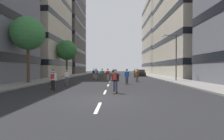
{
  "coord_description": "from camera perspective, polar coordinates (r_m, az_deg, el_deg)",
  "views": [
    {
      "loc": [
        0.84,
        -9.69,
        1.85
      ],
      "look_at": [
        0.0,
        25.52,
        1.47
      ],
      "focal_mm": 26.37,
      "sensor_mm": 36.0,
      "label": 1
    }
  ],
  "objects": [
    {
      "name": "building_right_mid",
      "position": [
        45.1,
        26.38,
        20.94
      ],
      "size": [
        14.04,
        23.17,
        34.92
      ],
      "color": "#BCB29E",
      "rests_on": "ground_plane"
    },
    {
      "name": "building_left_far",
      "position": [
        64.07,
        -16.95,
        14.61
      ],
      "size": [
        14.04,
        18.64,
        34.55
      ],
      "color": "#4C4744",
      "rests_on": "ground_plane"
    },
    {
      "name": "skater_2",
      "position": [
        23.68,
        -1.46,
        -1.47
      ],
      "size": [
        0.56,
        0.92,
        1.78
      ],
      "color": "brown",
      "rests_on": "ground_plane"
    },
    {
      "name": "skater_8",
      "position": [
        22.42,
        8.72,
        -1.51
      ],
      "size": [
        0.57,
        0.92,
        1.78
      ],
      "color": "brown",
      "rests_on": "ground_plane"
    },
    {
      "name": "sidewalk_right",
      "position": [
        37.22,
        15.26,
        -2.14
      ],
      "size": [
        3.83,
        64.53,
        0.14
      ],
      "primitive_type": "cube",
      "color": "gray",
      "rests_on": "ground_plane"
    },
    {
      "name": "skater_3",
      "position": [
        19.03,
        5.18,
        -1.98
      ],
      "size": [
        0.57,
        0.92,
        1.78
      ],
      "color": "brown",
      "rests_on": "ground_plane"
    },
    {
      "name": "lane_markings",
      "position": [
        32.75,
        -0.1,
        -2.61
      ],
      "size": [
        0.16,
        52.2,
        0.01
      ],
      "color": "silver",
      "rests_on": "ground_plane"
    },
    {
      "name": "streetlamp_right",
      "position": [
        25.01,
        20.56,
        5.83
      ],
      "size": [
        2.13,
        0.3,
        6.5
      ],
      "color": "#3F3F44",
      "rests_on": "sidewalk_right"
    },
    {
      "name": "skater_5",
      "position": [
        32.36,
        -5.41,
        -0.86
      ],
      "size": [
        0.54,
        0.91,
        1.78
      ],
      "color": "brown",
      "rests_on": "ground_plane"
    },
    {
      "name": "skater_7",
      "position": [
        18.36,
        -15.39,
        -2.09
      ],
      "size": [
        0.57,
        0.92,
        1.78
      ],
      "color": "brown",
      "rests_on": "ground_plane"
    },
    {
      "name": "skater_4",
      "position": [
        33.31,
        7.91,
        -0.87
      ],
      "size": [
        0.55,
        0.91,
        1.78
      ],
      "color": "brown",
      "rests_on": "ground_plane"
    },
    {
      "name": "sidewalk_left",
      "position": [
        37.65,
        -15.01,
        -2.11
      ],
      "size": [
        3.83,
        64.53,
        0.14
      ],
      "primitive_type": "cube",
      "color": "gray",
      "rests_on": "ground_plane"
    },
    {
      "name": "building_left_mid",
      "position": [
        45.0,
        -25.66,
        17.67
      ],
      "size": [
        14.04,
        16.48,
        29.99
      ],
      "color": "#BCB29E",
      "rests_on": "ground_plane"
    },
    {
      "name": "skater_6",
      "position": [
        26.31,
        -3.43,
        -1.26
      ],
      "size": [
        0.56,
        0.92,
        1.78
      ],
      "color": "brown",
      "rests_on": "ground_plane"
    },
    {
      "name": "skater_0",
      "position": [
        12.12,
        1.15,
        -3.31
      ],
      "size": [
        0.57,
        0.92,
        1.78
      ],
      "color": "brown",
      "rests_on": "ground_plane"
    },
    {
      "name": "skater_9",
      "position": [
        38.65,
        0.5,
        -0.66
      ],
      "size": [
        0.56,
        0.92,
        1.78
      ],
      "color": "brown",
      "rests_on": "ground_plane"
    },
    {
      "name": "skater_1",
      "position": [
        30.06,
        -6.33,
        -0.97
      ],
      "size": [
        0.53,
        0.9,
        1.78
      ],
      "color": "brown",
      "rests_on": "ground_plane"
    },
    {
      "name": "ground_plane",
      "position": [
        33.21,
        -0.08,
        -2.57
      ],
      "size": [
        140.78,
        140.78,
        0.0
      ],
      "primitive_type": "plane",
      "color": "black"
    },
    {
      "name": "skater_10",
      "position": [
        17.3,
        -19.87,
        -2.27
      ],
      "size": [
        0.57,
        0.92,
        1.78
      ],
      "color": "brown",
      "rests_on": "ground_plane"
    },
    {
      "name": "street_tree_mid",
      "position": [
        36.98,
        -15.42,
        6.58
      ],
      "size": [
        4.34,
        4.34,
        7.76
      ],
      "color": "#4C3823",
      "rests_on": "sidewalk_left"
    },
    {
      "name": "skater_11",
      "position": [
        27.47,
        -5.61,
        -1.12
      ],
      "size": [
        0.57,
        0.92,
        1.78
      ],
      "color": "brown",
      "rests_on": "ground_plane"
    },
    {
      "name": "parked_car_near",
      "position": [
        39.35,
        9.86,
        -1.06
      ],
      "size": [
        1.82,
        4.4,
        1.52
      ],
      "color": "black",
      "rests_on": "ground_plane"
    },
    {
      "name": "building_right_far",
      "position": [
        62.66,
        18.18,
        10.82
      ],
      "size": [
        14.04,
        19.49,
        25.78
      ],
      "color": "#BCB29E",
      "rests_on": "ground_plane"
    },
    {
      "name": "skater_12",
      "position": [
        13.88,
        -19.82,
        -2.85
      ],
      "size": [
        0.56,
        0.92,
        1.78
      ],
      "color": "brown",
      "rests_on": "ground_plane"
    },
    {
      "name": "street_tree_near",
      "position": [
        22.69,
        -27.09,
        11.17
      ],
      "size": [
        3.96,
        3.96,
        7.9
      ],
      "color": "#4C3823",
      "rests_on": "sidewalk_left"
    }
  ]
}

